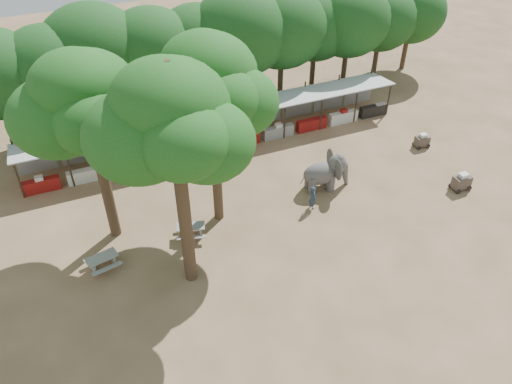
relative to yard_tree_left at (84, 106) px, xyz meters
name	(u,v)px	position (x,y,z in m)	size (l,w,h in m)	color
ground	(310,269)	(9.13, -7.19, -8.20)	(100.00, 100.00, 0.00)	brown
vendor_stalls	(221,129)	(9.13, 6.65, -7.02)	(28.00, 2.99, 2.80)	#B0B4B9
yard_tree_left	(84,106)	(0.00, 0.00, 0.00)	(7.10, 6.90, 11.02)	#332316
yard_tree_center	(170,123)	(3.00, -5.00, 1.01)	(7.10, 6.90, 12.04)	#332316
yard_tree_back	(208,86)	(6.00, -1.00, 0.34)	(7.10, 6.90, 11.36)	#332316
backdrop_trees	(194,46)	(9.13, 11.81, -2.69)	(46.46, 5.95, 8.33)	#332316
elephant	(326,172)	(13.45, -1.14, -6.98)	(3.26, 2.45, 2.45)	#464444
handler	(313,197)	(11.70, -2.62, -7.40)	(0.58, 0.39, 1.61)	#26384C
picnic_table_near	(102,261)	(-0.99, -2.71, -7.67)	(1.91, 1.78, 0.82)	gray
picnic_table_far	(191,229)	(4.08, -2.18, -7.68)	(1.95, 1.84, 0.80)	gray
cart_front	(462,181)	(21.43, -4.73, -7.60)	(1.25, 0.83, 1.22)	#3C312A
cart_back	(422,140)	(22.34, 0.40, -7.67)	(1.15, 0.80, 1.07)	#3C312A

